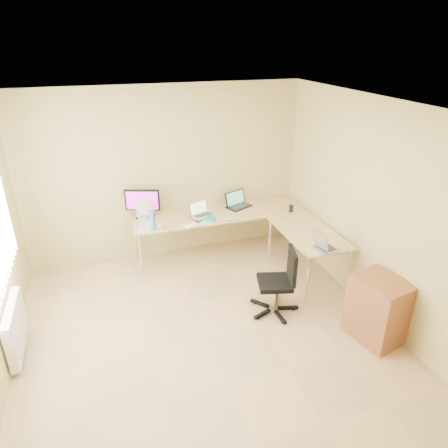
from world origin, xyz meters
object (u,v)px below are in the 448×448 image
object	(u,v)px
laptop_black	(239,200)
office_chair	(275,277)
keyboard	(197,224)
desk_return	(306,255)
laptop_return	(326,241)
monitor	(143,203)
cabinet	(378,311)
mug	(161,226)
water_bottle	(152,221)
laptop_center	(202,209)
desk_main	(220,234)
desk_fan	(144,210)

from	to	relation	value
laptop_black	office_chair	world-z (taller)	laptop_black
office_chair	keyboard	bearing A→B (deg)	130.91
desk_return	laptop_return	bearing A→B (deg)	-94.53
monitor	cabinet	size ratio (longest dim) A/B	0.63
laptop_black	office_chair	bearing A→B (deg)	-119.19
keyboard	laptop_return	bearing A→B (deg)	-56.36
mug	laptop_return	distance (m)	2.25
desk_return	water_bottle	size ratio (longest dim) A/B	4.32
mug	office_chair	world-z (taller)	office_chair
mug	desk_return	bearing A→B (deg)	-19.96
laptop_return	office_chair	bearing A→B (deg)	85.85
monitor	laptop_center	bearing A→B (deg)	-2.79
water_bottle	desk_return	bearing A→B (deg)	-18.96
mug	laptop_return	size ratio (longest dim) A/B	0.30
monitor	laptop_center	world-z (taller)	monitor
desk_main	desk_return	bearing A→B (deg)	-45.73
laptop_center	mug	size ratio (longest dim) A/B	2.98
desk_fan	monitor	bearing A→B (deg)	82.95
keyboard	mug	size ratio (longest dim) A/B	3.62
mug	laptop_black	bearing A→B (deg)	18.17
desk_return	desk_main	bearing A→B (deg)	134.27
desk_main	cabinet	bearing A→B (deg)	-64.96
mug	desk_fan	bearing A→B (deg)	113.05
laptop_black	desk_return	bearing A→B (deg)	-85.75
desk_fan	office_chair	world-z (taller)	desk_fan
desk_return	office_chair	world-z (taller)	office_chair
desk_return	office_chair	distance (m)	0.98
desk_main	desk_return	world-z (taller)	same
keyboard	water_bottle	xyz separation A→B (m)	(-0.64, 0.00, 0.14)
desk_return	desk_fan	bearing A→B (deg)	152.50
desk_fan	desk_return	bearing A→B (deg)	-34.55
desk_fan	cabinet	world-z (taller)	desk_fan
laptop_return	cabinet	distance (m)	1.03
laptop_center	office_chair	size ratio (longest dim) A/B	0.36
mug	office_chair	distance (m)	1.77
desk_return	desk_fan	world-z (taller)	desk_fan
desk_return	cabinet	size ratio (longest dim) A/B	1.60
cabinet	mug	bearing A→B (deg)	122.08
office_chair	laptop_center	bearing A→B (deg)	124.38
monitor	office_chair	distance (m)	2.29
laptop_black	cabinet	bearing A→B (deg)	-97.45
desk_main	laptop_black	bearing A→B (deg)	20.62
desk_return	cabinet	xyz separation A→B (m)	(0.15, -1.41, -0.01)
keyboard	water_bottle	size ratio (longest dim) A/B	1.26
keyboard	cabinet	xyz separation A→B (m)	(1.55, -2.11, -0.38)
laptop_center	cabinet	bearing A→B (deg)	-81.33
water_bottle	laptop_return	distance (m)	2.35
laptop_black	keyboard	world-z (taller)	laptop_black
monitor	desk_fan	distance (m)	0.12
desk_main	keyboard	distance (m)	0.64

